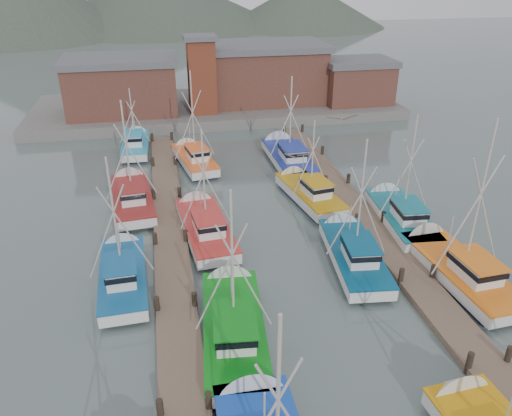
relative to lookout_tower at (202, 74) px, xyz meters
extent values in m
plane|color=#50605E|center=(2.00, -33.00, -5.55)|extent=(260.00, 260.00, 0.00)
cube|color=brown|center=(-5.00, -29.00, -5.35)|extent=(2.20, 46.00, 0.40)
cylinder|color=black|center=(-6.00, -42.00, -5.10)|extent=(0.30, 0.30, 1.50)
cylinder|color=black|center=(-6.00, -35.00, -5.10)|extent=(0.30, 0.30, 1.50)
cylinder|color=black|center=(-6.00, -28.00, -5.10)|extent=(0.30, 0.30, 1.50)
cylinder|color=black|center=(-6.00, -21.00, -5.10)|extent=(0.30, 0.30, 1.50)
cylinder|color=black|center=(-6.00, -14.00, -5.10)|extent=(0.30, 0.30, 1.50)
cylinder|color=black|center=(-6.00, -7.00, -5.10)|extent=(0.30, 0.30, 1.50)
cylinder|color=black|center=(-4.00, -42.00, -5.10)|extent=(0.30, 0.30, 1.50)
cylinder|color=black|center=(-4.00, -35.00, -5.10)|extent=(0.30, 0.30, 1.50)
cylinder|color=black|center=(-4.00, -28.00, -5.10)|extent=(0.30, 0.30, 1.50)
cylinder|color=black|center=(-4.00, -21.00, -5.10)|extent=(0.30, 0.30, 1.50)
cylinder|color=black|center=(-4.00, -14.00, -5.10)|extent=(0.30, 0.30, 1.50)
cylinder|color=black|center=(-4.00, -7.00, -5.10)|extent=(0.30, 0.30, 1.50)
cube|color=brown|center=(9.00, -29.00, -5.35)|extent=(2.20, 46.00, 0.40)
cylinder|color=black|center=(8.00, -42.00, -5.10)|extent=(0.30, 0.30, 1.50)
cylinder|color=black|center=(8.00, -35.00, -5.10)|extent=(0.30, 0.30, 1.50)
cylinder|color=black|center=(8.00, -28.00, -5.10)|extent=(0.30, 0.30, 1.50)
cylinder|color=black|center=(8.00, -21.00, -5.10)|extent=(0.30, 0.30, 1.50)
cylinder|color=black|center=(8.00, -14.00, -5.10)|extent=(0.30, 0.30, 1.50)
cylinder|color=black|center=(8.00, -7.00, -5.10)|extent=(0.30, 0.30, 1.50)
cylinder|color=black|center=(10.00, -42.00, -5.10)|extent=(0.30, 0.30, 1.50)
cylinder|color=black|center=(10.00, -35.00, -5.10)|extent=(0.30, 0.30, 1.50)
cylinder|color=black|center=(10.00, -28.00, -5.10)|extent=(0.30, 0.30, 1.50)
cylinder|color=black|center=(10.00, -21.00, -5.10)|extent=(0.30, 0.30, 1.50)
cylinder|color=black|center=(10.00, -14.00, -5.10)|extent=(0.30, 0.30, 1.50)
cylinder|color=black|center=(10.00, -7.00, -5.10)|extent=(0.30, 0.30, 1.50)
cube|color=slate|center=(2.00, 4.00, -4.95)|extent=(44.00, 16.00, 1.20)
cube|color=brown|center=(-9.00, 2.00, -1.60)|extent=(12.00, 8.00, 5.50)
cube|color=slate|center=(-9.00, 2.00, 1.50)|extent=(12.72, 8.48, 0.70)
cube|color=brown|center=(8.00, 4.00, -1.25)|extent=(14.00, 9.00, 6.20)
cube|color=slate|center=(8.00, 4.00, 2.20)|extent=(14.84, 9.54, 0.70)
cube|color=brown|center=(19.00, 1.00, -2.10)|extent=(8.00, 6.00, 4.50)
cube|color=slate|center=(19.00, 1.00, 0.50)|extent=(8.48, 6.36, 0.70)
cube|color=brown|center=(0.00, 0.00, -0.35)|extent=(3.00, 3.00, 8.00)
cube|color=slate|center=(0.00, 0.00, 3.90)|extent=(3.60, 3.60, 0.50)
cone|color=#4A5546|center=(-38.00, 82.00, -5.55)|extent=(110.00, 110.00, 42.00)
cone|color=#4A5546|center=(-3.00, 97.00, -5.55)|extent=(140.00, 140.00, 30.00)
cone|color=#4A5546|center=(37.00, 87.00, -5.55)|extent=(90.00, 90.00, 24.00)
cone|color=white|center=(-2.20, -41.61, -5.00)|extent=(2.96, 1.10, 2.96)
cylinder|color=beige|center=(-2.20, -46.53, -0.72)|extent=(0.13, 0.13, 7.46)
cone|color=white|center=(6.36, -43.31, -5.00)|extent=(2.87, 1.31, 2.79)
cylinder|color=beige|center=(6.57, -46.16, -3.25)|extent=(0.08, 0.08, 2.49)
cube|color=#0F1B35|center=(-2.27, -37.73, -5.50)|extent=(3.29, 8.08, 0.70)
cube|color=white|center=(-2.27, -37.73, -4.85)|extent=(3.74, 9.18, 0.80)
cube|color=#0B8316|center=(-2.27, -37.73, -4.47)|extent=(3.84, 9.27, 0.10)
cone|color=white|center=(-1.85, -33.27, -5.00)|extent=(2.89, 1.36, 2.79)
cube|color=white|center=(-2.37, -38.79, -3.90)|extent=(2.05, 2.84, 1.10)
cube|color=black|center=(-2.37, -38.79, -3.67)|extent=(2.19, 3.12, 0.28)
cube|color=#0B8316|center=(-2.37, -38.79, -3.31)|extent=(2.32, 3.31, 0.07)
cylinder|color=beige|center=(-2.29, -37.90, -0.78)|extent=(0.14, 0.14, 7.33)
cylinder|color=beige|center=(-2.86, -37.85, -1.65)|extent=(2.62, 0.34, 5.73)
cylinder|color=beige|center=(-1.72, -37.96, -1.65)|extent=(2.62, 0.34, 5.73)
cylinder|color=beige|center=(-2.12, -36.12, -3.25)|extent=(0.08, 0.08, 2.50)
cube|color=#0F1B35|center=(6.11, -32.40, -5.50)|extent=(3.14, 7.52, 0.70)
cube|color=white|center=(6.11, -32.40, -4.85)|extent=(3.57, 8.55, 0.80)
cube|color=#074D70|center=(6.11, -32.40, -4.47)|extent=(3.66, 8.64, 0.10)
cone|color=white|center=(6.55, -28.27, -5.00)|extent=(2.70, 1.37, 2.60)
cube|color=white|center=(6.01, -33.39, -3.90)|extent=(1.93, 2.66, 1.10)
cube|color=black|center=(6.01, -33.39, -3.67)|extent=(2.07, 2.92, 0.28)
cube|color=#074D70|center=(6.01, -33.39, -3.31)|extent=(2.19, 3.09, 0.07)
cylinder|color=beige|center=(6.09, -32.56, -0.81)|extent=(0.13, 0.13, 7.27)
cylinder|color=beige|center=(5.57, -32.51, -1.67)|extent=(2.59, 0.36, 5.68)
cylinder|color=beige|center=(6.62, -32.62, -1.67)|extent=(2.59, 0.36, 5.68)
cylinder|color=beige|center=(6.27, -30.91, -3.25)|extent=(0.07, 0.07, 2.32)
cube|color=#0F1B35|center=(-7.89, -31.95, -5.50)|extent=(2.53, 6.95, 0.70)
cube|color=white|center=(-7.89, -31.95, -4.85)|extent=(2.88, 7.90, 0.80)
cube|color=#12578E|center=(-7.89, -31.95, -4.47)|extent=(2.96, 7.98, 0.10)
cone|color=white|center=(-8.06, -28.05, -5.00)|extent=(2.48, 1.21, 2.43)
cube|color=white|center=(-7.84, -32.88, -3.90)|extent=(1.67, 2.41, 1.10)
cube|color=black|center=(-7.84, -32.88, -3.67)|extent=(1.78, 2.64, 0.28)
cube|color=#12578E|center=(-7.84, -32.88, -3.31)|extent=(1.89, 2.80, 0.07)
cylinder|color=beige|center=(-7.88, -32.10, -0.91)|extent=(0.12, 0.12, 7.08)
cylinder|color=beige|center=(-8.41, -32.13, -1.74)|extent=(2.53, 0.20, 5.53)
cylinder|color=beige|center=(-7.34, -32.08, -1.74)|extent=(2.53, 0.20, 5.53)
cylinder|color=beige|center=(-7.95, -30.55, -3.25)|extent=(0.07, 0.07, 2.34)
cube|color=#0F1B35|center=(11.68, -35.28, -5.50)|extent=(3.08, 7.98, 0.70)
cube|color=white|center=(11.68, -35.28, -4.85)|extent=(3.50, 9.07, 0.80)
cube|color=orange|center=(11.68, -35.28, -4.47)|extent=(3.60, 9.16, 0.10)
cone|color=white|center=(11.39, -30.84, -5.00)|extent=(2.88, 1.28, 2.81)
cube|color=white|center=(11.74, -36.34, -3.90)|extent=(1.99, 2.78, 1.10)
cube|color=black|center=(11.74, -36.34, -3.67)|extent=(2.12, 3.06, 0.28)
cube|color=orange|center=(11.74, -36.34, -3.31)|extent=(2.25, 3.24, 0.07)
cylinder|color=beige|center=(11.69, -35.45, 0.03)|extent=(0.14, 0.14, 8.95)
cylinder|color=beige|center=(11.09, -35.49, -1.03)|extent=(3.18, 0.30, 6.99)
cylinder|color=beige|center=(12.28, -35.41, -1.03)|extent=(3.18, 0.30, 6.99)
cylinder|color=beige|center=(11.57, -33.68, -3.25)|extent=(0.08, 0.08, 2.60)
cube|color=#0F1B35|center=(-2.57, -27.16, -5.50)|extent=(3.19, 7.76, 0.70)
cube|color=white|center=(-2.57, -27.16, -4.85)|extent=(3.63, 8.81, 0.80)
cube|color=red|center=(-2.57, -27.16, -4.47)|extent=(3.72, 8.91, 0.10)
cone|color=white|center=(-2.99, -22.90, -5.00)|extent=(2.78, 1.36, 2.68)
cube|color=white|center=(-2.47, -28.19, -3.90)|extent=(1.98, 2.73, 1.10)
cube|color=black|center=(-2.47, -28.19, -3.67)|extent=(2.11, 3.00, 0.28)
cube|color=red|center=(-2.47, -28.19, -3.31)|extent=(2.24, 3.18, 0.07)
cylinder|color=beige|center=(-2.55, -27.34, -1.09)|extent=(0.13, 0.13, 6.72)
cylinder|color=beige|center=(-3.10, -27.39, -1.88)|extent=(2.40, 0.33, 5.25)
cylinder|color=beige|center=(-2.01, -27.28, -1.88)|extent=(2.40, 0.33, 5.25)
cylinder|color=beige|center=(-2.72, -25.63, -3.25)|extent=(0.08, 0.08, 2.39)
cube|color=#0F1B35|center=(6.01, -23.14, -5.50)|extent=(3.36, 7.21, 0.70)
cube|color=white|center=(6.01, -23.14, -4.85)|extent=(3.81, 8.20, 0.80)
cube|color=#C28A0C|center=(6.01, -23.14, -4.47)|extent=(3.90, 8.29, 0.10)
cone|color=white|center=(5.37, -19.25, -5.00)|extent=(2.61, 1.49, 2.46)
cube|color=white|center=(6.17, -24.07, -3.90)|extent=(1.95, 2.59, 1.10)
cube|color=black|center=(6.17, -24.07, -3.67)|extent=(2.09, 2.84, 0.28)
cube|color=#C28A0C|center=(6.17, -24.07, -3.31)|extent=(2.22, 3.02, 0.07)
cylinder|color=beige|center=(6.04, -23.29, -1.66)|extent=(0.13, 0.13, 5.58)
cylinder|color=beige|center=(5.54, -23.38, -2.32)|extent=(1.99, 0.41, 4.37)
cylinder|color=beige|center=(6.54, -23.21, -2.32)|extent=(1.99, 0.41, 4.37)
cylinder|color=beige|center=(5.78, -21.74, -3.25)|extent=(0.07, 0.07, 2.20)
cube|color=#0F1B35|center=(-7.60, -21.35, -5.50)|extent=(3.15, 7.68, 0.70)
cube|color=white|center=(-7.60, -21.35, -4.85)|extent=(3.57, 8.72, 0.80)
cube|color=maroon|center=(-7.60, -21.35, -4.47)|extent=(3.66, 8.82, 0.10)
cone|color=white|center=(-8.01, -17.12, -5.00)|extent=(2.75, 1.35, 2.65)
cube|color=white|center=(-7.50, -22.37, -3.90)|extent=(1.95, 2.70, 1.10)
cube|color=black|center=(-7.50, -22.37, -3.67)|extent=(2.09, 2.97, 0.28)
cube|color=maroon|center=(-7.50, -22.37, -3.31)|extent=(2.21, 3.15, 0.07)
cylinder|color=beige|center=(-7.58, -21.52, -0.79)|extent=(0.14, 0.14, 7.31)
cylinder|color=beige|center=(-8.16, -21.58, -1.65)|extent=(2.61, 0.35, 5.72)
cylinder|color=beige|center=(-7.00, -21.46, -1.65)|extent=(2.61, 0.35, 5.72)
cylinder|color=beige|center=(-7.75, -19.83, -3.25)|extent=(0.08, 0.08, 2.55)
cube|color=#0F1B35|center=(11.30, -28.20, -5.50)|extent=(3.01, 7.46, 0.70)
cube|color=white|center=(11.30, -28.20, -4.85)|extent=(3.42, 8.47, 0.80)
cube|color=#12707F|center=(11.30, -28.20, -4.47)|extent=(3.51, 8.56, 0.10)
cone|color=white|center=(11.65, -24.08, -5.00)|extent=(2.70, 1.32, 2.61)
cube|color=white|center=(11.21, -29.19, -3.90)|extent=(1.89, 2.62, 1.10)
cube|color=black|center=(11.21, -29.19, -3.67)|extent=(2.02, 2.87, 0.28)
cube|color=#12707F|center=(11.21, -29.19, -3.31)|extent=(2.15, 3.05, 0.07)
cylinder|color=beige|center=(11.29, -28.36, -0.88)|extent=(0.13, 0.13, 7.14)
cylinder|color=beige|center=(10.73, -28.32, -1.72)|extent=(2.55, 0.31, 5.58)
cylinder|color=beige|center=(11.84, -28.41, -1.72)|extent=(2.55, 0.31, 5.58)
cylinder|color=beige|center=(11.43, -26.71, -3.25)|extent=(0.08, 0.08, 2.42)
cube|color=#0F1B35|center=(-2.20, -13.88, -5.50)|extent=(3.35, 7.05, 0.70)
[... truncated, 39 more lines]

